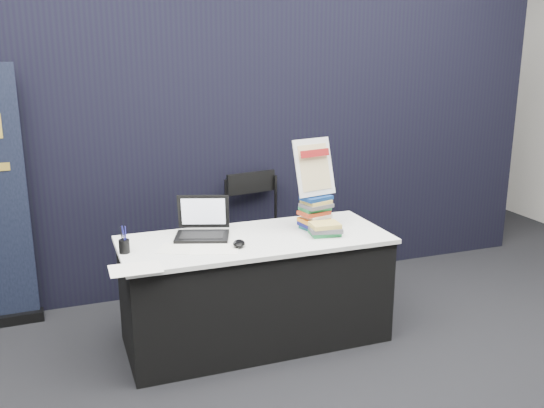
{
  "coord_description": "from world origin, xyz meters",
  "views": [
    {
      "loc": [
        -1.24,
        -3.11,
        2.03
      ],
      "look_at": [
        0.12,
        0.55,
        0.97
      ],
      "focal_mm": 40.0,
      "sensor_mm": 36.0,
      "label": 1
    }
  ],
  "objects": [
    {
      "name": "brochure_mid",
      "position": [
        -0.51,
        0.49,
        0.75
      ],
      "size": [
        0.36,
        0.32,
        0.0
      ],
      "primitive_type": "cube",
      "rotation": [
        0.0,
        0.0,
        -0.46
      ],
      "color": "white",
      "rests_on": "display_table"
    },
    {
      "name": "brochure_left",
      "position": [
        -0.84,
        0.24,
        0.75
      ],
      "size": [
        0.3,
        0.22,
        0.0
      ],
      "primitive_type": "cube",
      "rotation": [
        0.0,
        0.0,
        -0.02
      ],
      "color": "white",
      "rests_on": "display_table"
    },
    {
      "name": "floor",
      "position": [
        0.0,
        0.0,
        0.0
      ],
      "size": [
        8.0,
        8.0,
        0.0
      ],
      "primitive_type": "plane",
      "color": "black",
      "rests_on": "ground"
    },
    {
      "name": "pen_cup",
      "position": [
        -0.86,
        0.55,
        0.79
      ],
      "size": [
        0.07,
        0.07,
        0.09
      ],
      "primitive_type": "cylinder",
      "rotation": [
        0.0,
        0.0,
        0.01
      ],
      "color": "black",
      "rests_on": "display_table"
    },
    {
      "name": "book_stack_short",
      "position": [
        0.46,
        0.44,
        0.79
      ],
      "size": [
        0.23,
        0.19,
        0.09
      ],
      "rotation": [
        0.0,
        0.0,
        -0.17
      ],
      "color": "#228042",
      "rests_on": "display_table"
    },
    {
      "name": "stacking_chair",
      "position": [
        0.27,
        1.28,
        0.55
      ],
      "size": [
        0.52,
        0.52,
        0.99
      ],
      "rotation": [
        0.0,
        0.0,
        0.17
      ],
      "color": "black",
      "rests_on": "floor"
    },
    {
      "name": "info_sign",
      "position": [
        0.46,
        0.63,
        1.18
      ],
      "size": [
        0.32,
        0.18,
        0.41
      ],
      "rotation": [
        0.0,
        0.0,
        0.21
      ],
      "color": "black",
      "rests_on": "book_stack_tall"
    },
    {
      "name": "book_stack_tall",
      "position": [
        0.46,
        0.6,
        0.87
      ],
      "size": [
        0.22,
        0.19,
        0.23
      ],
      "rotation": [
        0.0,
        0.0,
        0.24
      ],
      "color": "#19625F",
      "rests_on": "display_table"
    },
    {
      "name": "drape_partition",
      "position": [
        0.0,
        1.6,
        1.2
      ],
      "size": [
        6.0,
        0.08,
        2.4
      ],
      "primitive_type": "cube",
      "color": "black",
      "rests_on": "floor"
    },
    {
      "name": "display_table",
      "position": [
        0.0,
        0.55,
        0.38
      ],
      "size": [
        1.8,
        0.75,
        0.75
      ],
      "color": "black",
      "rests_on": "floor"
    },
    {
      "name": "brochure_right",
      "position": [
        -0.32,
        0.42,
        0.75
      ],
      "size": [
        0.35,
        0.3,
        0.0
      ],
      "primitive_type": "cube",
      "rotation": [
        0.0,
        0.0,
        -0.34
      ],
      "color": "white",
      "rests_on": "display_table"
    },
    {
      "name": "wall_back",
      "position": [
        0.0,
        4.0,
        1.75
      ],
      "size": [
        8.0,
        0.02,
        3.5
      ],
      "primitive_type": "cube",
      "color": "#B6B3AC",
      "rests_on": "floor"
    },
    {
      "name": "laptop",
      "position": [
        -0.34,
        0.71,
        0.81
      ],
      "size": [
        0.41,
        0.39,
        0.27
      ],
      "rotation": [
        0.0,
        0.0,
        -0.33
      ],
      "color": "black",
      "rests_on": "display_table"
    },
    {
      "name": "mouse",
      "position": [
        -0.16,
        0.42,
        0.77
      ],
      "size": [
        0.12,
        0.14,
        0.04
      ],
      "primitive_type": "ellipsoid",
      "rotation": [
        0.0,
        0.0,
        -0.34
      ],
      "color": "black",
      "rests_on": "display_table"
    }
  ]
}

